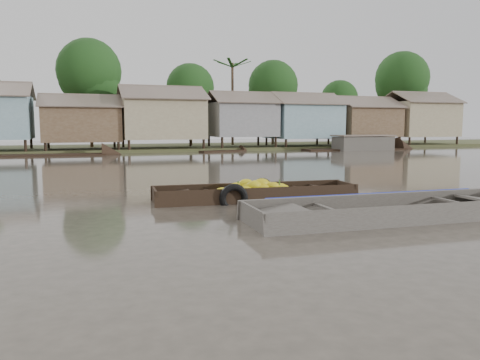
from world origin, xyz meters
name	(u,v)px	position (x,y,z in m)	size (l,w,h in m)	color
ground	(278,221)	(0.00, 0.00, 0.00)	(120.00, 120.00, 0.00)	#443E34
riverbank	(163,114)	(3.03, 31.86, 3.07)	(120.00, 12.47, 10.22)	#384723
banana_boat	(253,194)	(0.56, 3.02, 0.17)	(5.99, 1.83, 0.84)	black
viewer_boat	(396,215)	(2.77, -0.55, 0.05)	(7.26, 2.16, 0.58)	#443F3A
distant_boats	(299,150)	(12.53, 24.15, 0.20)	(46.16, 16.33, 1.38)	black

